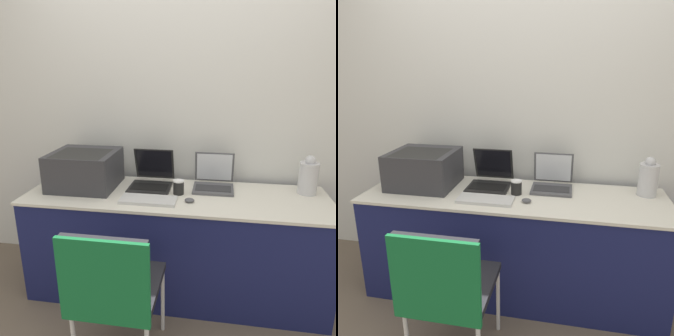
{
  "view_description": "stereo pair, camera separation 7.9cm",
  "coord_description": "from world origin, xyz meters",
  "views": [
    {
      "loc": [
        0.29,
        -1.8,
        1.62
      ],
      "look_at": [
        -0.06,
        0.35,
        0.95
      ],
      "focal_mm": 35.0,
      "sensor_mm": 36.0,
      "label": 1
    },
    {
      "loc": [
        0.37,
        -1.79,
        1.62
      ],
      "look_at": [
        -0.06,
        0.35,
        0.95
      ],
      "focal_mm": 35.0,
      "sensor_mm": 36.0,
      "label": 2
    }
  ],
  "objects": [
    {
      "name": "ground_plane",
      "position": [
        0.0,
        0.0,
        0.0
      ],
      "size": [
        14.0,
        14.0,
        0.0
      ],
      "primitive_type": "plane",
      "color": "#6B5B4C"
    },
    {
      "name": "wall_back",
      "position": [
        0.0,
        0.73,
        1.3
      ],
      "size": [
        8.0,
        0.05,
        2.6
      ],
      "color": "silver",
      "rests_on": "ground_plane"
    },
    {
      "name": "table",
      "position": [
        0.0,
        0.32,
        0.38
      ],
      "size": [
        2.1,
        0.65,
        0.77
      ],
      "color": "#191E51",
      "rests_on": "ground_plane"
    },
    {
      "name": "printer",
      "position": [
        -0.68,
        0.37,
        0.91
      ],
      "size": [
        0.47,
        0.43,
        0.26
      ],
      "color": "#333338",
      "rests_on": "table"
    },
    {
      "name": "laptop_left",
      "position": [
        -0.2,
        0.46,
        0.82
      ],
      "size": [
        0.3,
        0.35,
        0.26
      ],
      "color": "black",
      "rests_on": "table"
    },
    {
      "name": "laptop_right",
      "position": [
        0.26,
        0.49,
        0.82
      ],
      "size": [
        0.29,
        0.28,
        0.25
      ],
      "color": "#4C4C51",
      "rests_on": "table"
    },
    {
      "name": "external_keyboard",
      "position": [
        -0.16,
        0.16,
        0.78
      ],
      "size": [
        0.37,
        0.16,
        0.02
      ],
      "color": "silver",
      "rests_on": "table"
    },
    {
      "name": "coffee_cup",
      "position": [
        0.02,
        0.33,
        0.82
      ],
      "size": [
        0.08,
        0.08,
        0.1
      ],
      "color": "black",
      "rests_on": "table"
    },
    {
      "name": "mouse",
      "position": [
        0.11,
        0.19,
        0.78
      ],
      "size": [
        0.06,
        0.05,
        0.03
      ],
      "color": "#4C4C51",
      "rests_on": "table"
    },
    {
      "name": "metal_pitcher",
      "position": [
        0.91,
        0.48,
        0.89
      ],
      "size": [
        0.13,
        0.13,
        0.27
      ],
      "color": "silver",
      "rests_on": "table"
    },
    {
      "name": "chair",
      "position": [
        -0.21,
        -0.46,
        0.56
      ],
      "size": [
        0.44,
        0.5,
        0.89
      ],
      "color": "black",
      "rests_on": "ground_plane"
    }
  ]
}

